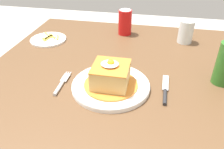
{
  "coord_description": "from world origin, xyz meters",
  "views": [
    {
      "loc": [
        0.08,
        -0.71,
        1.21
      ],
      "look_at": [
        -0.05,
        -0.07,
        0.79
      ],
      "focal_mm": 36.67,
      "sensor_mm": 36.0,
      "label": 1
    }
  ],
  "objects": [
    {
      "name": "dining_table",
      "position": [
        0.0,
        0.0,
        0.64
      ],
      "size": [
        1.11,
        1.06,
        0.75
      ],
      "color": "brown",
      "rests_on": "ground_plane"
    },
    {
      "name": "soda_can",
      "position": [
        -0.08,
        0.38,
        0.81
      ],
      "size": [
        0.07,
        0.07,
        0.12
      ],
      "color": "red",
      "rests_on": "dining_table"
    },
    {
      "name": "main_plate",
      "position": [
        -0.05,
        -0.09,
        0.76
      ],
      "size": [
        0.27,
        0.27,
        0.02
      ],
      "color": "white",
      "rests_on": "dining_table"
    },
    {
      "name": "fork",
      "position": [
        -0.22,
        -0.11,
        0.75
      ],
      "size": [
        0.02,
        0.14,
        0.01
      ],
      "color": "silver",
      "rests_on": "dining_table"
    },
    {
      "name": "side_plate_fries",
      "position": [
        -0.43,
        0.23,
        0.75
      ],
      "size": [
        0.17,
        0.17,
        0.02
      ],
      "color": "white",
      "rests_on": "dining_table"
    },
    {
      "name": "sandwich_meal",
      "position": [
        -0.05,
        -0.09,
        0.79
      ],
      "size": [
        0.18,
        0.18,
        0.1
      ],
      "color": "orange",
      "rests_on": "main_plate"
    },
    {
      "name": "drinking_glass",
      "position": [
        0.22,
        0.34,
        0.79
      ],
      "size": [
        0.07,
        0.07,
        0.1
      ],
      "color": "#3F2314",
      "rests_on": "dining_table"
    },
    {
      "name": "knife",
      "position": [
        0.13,
        -0.09,
        0.75
      ],
      "size": [
        0.02,
        0.17,
        0.01
      ],
      "color": "#262628",
      "rests_on": "dining_table"
    }
  ]
}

